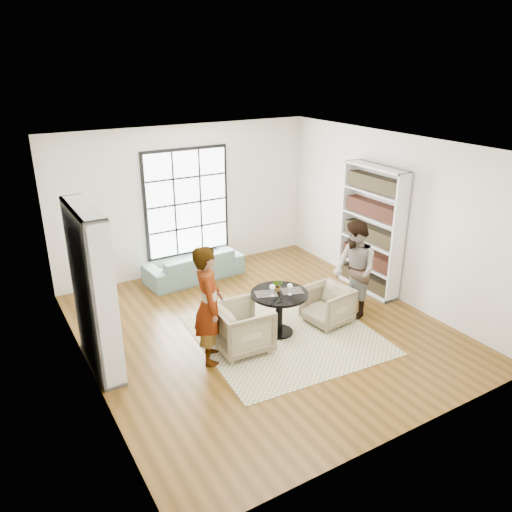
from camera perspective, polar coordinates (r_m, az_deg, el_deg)
ground at (r=8.39m, az=0.72°, el=-8.27°), size 6.00×6.00×0.00m
room_shell at (r=8.27m, az=-1.18°, el=0.94°), size 6.00×6.01×6.00m
rug at (r=8.22m, az=3.33°, el=-8.92°), size 2.89×2.89×0.01m
pedestal_table at (r=8.01m, az=2.67°, el=-5.50°), size 0.92×0.92×0.73m
sofa at (r=10.17m, az=-7.10°, el=-1.04°), size 2.03×0.93×0.58m
armchair_left at (r=7.67m, az=-1.54°, el=-8.17°), size 0.86×0.84×0.74m
armchair_right at (r=8.50m, az=8.14°, el=-5.58°), size 0.79×0.77×0.65m
person_left at (r=7.20m, az=-5.43°, el=-5.59°), size 0.63×0.76×1.80m
person_right at (r=8.61m, az=11.20°, el=-1.57°), size 0.82×0.95×1.70m
placemat_left at (r=7.86m, az=1.17°, el=-4.35°), size 0.41×0.36×0.01m
placemat_right at (r=7.98m, az=4.11°, el=-4.00°), size 0.41×0.36×0.01m
cutlery_left at (r=7.86m, az=1.17°, el=-4.30°), size 0.21×0.25×0.01m
cutlery_right at (r=7.98m, az=4.11°, el=-3.96°), size 0.21×0.25×0.01m
wine_glass_left at (r=7.74m, az=1.89°, el=-3.64°), size 0.09×0.09×0.20m
wine_glass_right at (r=7.81m, az=3.91°, el=-3.51°), size 0.09×0.09×0.19m
flower_centerpiece at (r=7.93m, az=2.47°, el=-3.37°), size 0.21×0.19×0.20m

